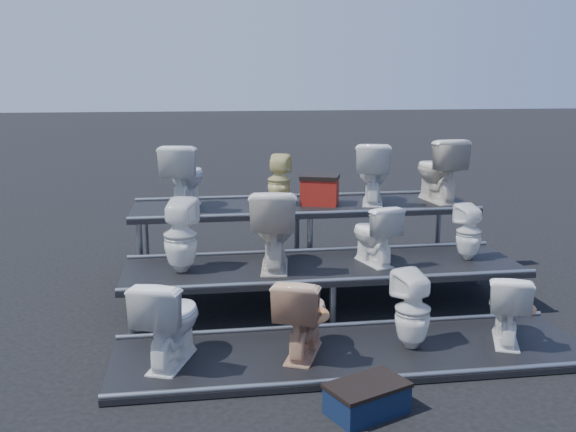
{
  "coord_description": "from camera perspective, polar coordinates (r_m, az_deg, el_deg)",
  "views": [
    {
      "loc": [
        -1.34,
        -6.44,
        2.43
      ],
      "look_at": [
        -0.37,
        0.1,
        0.99
      ],
      "focal_mm": 40.0,
      "sensor_mm": 36.0,
      "label": 1
    }
  ],
  "objects": [
    {
      "name": "red_crate",
      "position": [
        8.03,
        2.84,
        2.18
      ],
      "size": [
        0.54,
        0.48,
        0.32
      ],
      "primitive_type": "cube",
      "rotation": [
        0.0,
        0.0,
        -0.32
      ],
      "color": "#9B2510",
      "rests_on": "tier_back"
    },
    {
      "name": "tier_mid",
      "position": [
        6.94,
        3.15,
        -6.21
      ],
      "size": [
        4.2,
        1.2,
        0.46
      ],
      "primitive_type": "cube",
      "color": "black",
      "rests_on": "ground"
    },
    {
      "name": "toilet_6",
      "position": [
        6.91,
        7.63,
        -1.59
      ],
      "size": [
        0.52,
        0.71,
        0.65
      ],
      "primitive_type": "imported",
      "rotation": [
        0.0,
        0.0,
        3.41
      ],
      "color": "white",
      "rests_on": "tier_mid"
    },
    {
      "name": "toilet_0",
      "position": [
        5.52,
        -10.46,
        -9.05
      ],
      "size": [
        0.66,
        0.85,
        0.76
      ],
      "primitive_type": "imported",
      "rotation": [
        0.0,
        0.0,
        2.78
      ],
      "color": "white",
      "rests_on": "tier_front"
    },
    {
      "name": "tier_back",
      "position": [
        8.11,
        1.34,
        -1.98
      ],
      "size": [
        4.2,
        1.2,
        0.86
      ],
      "primitive_type": "cube",
      "color": "black",
      "rests_on": "ground"
    },
    {
      "name": "toilet_3",
      "position": [
        6.19,
        18.9,
        -7.65
      ],
      "size": [
        0.58,
        0.74,
        0.66
      ],
      "primitive_type": "imported",
      "rotation": [
        0.0,
        0.0,
        2.76
      ],
      "color": "white",
      "rests_on": "tier_front"
    },
    {
      "name": "step_stool",
      "position": [
        4.94,
        7.03,
        -15.93
      ],
      "size": [
        0.66,
        0.54,
        0.2
      ],
      "primitive_type": "cube",
      "rotation": [
        0.0,
        0.0,
        0.41
      ],
      "color": "#0D1932",
      "rests_on": "ground"
    },
    {
      "name": "tier_front",
      "position": [
        5.83,
        5.73,
        -12.08
      ],
      "size": [
        4.2,
        1.2,
        0.06
      ],
      "primitive_type": "cube",
      "color": "black",
      "rests_on": "ground"
    },
    {
      "name": "toilet_2",
      "position": [
        5.83,
        11.02,
        -8.19
      ],
      "size": [
        0.39,
        0.39,
        0.7
      ],
      "primitive_type": "imported",
      "rotation": [
        0.0,
        0.0,
        3.4
      ],
      "color": "white",
      "rests_on": "tier_front"
    },
    {
      "name": "toilet_10",
      "position": [
        8.14,
        7.54,
        3.83
      ],
      "size": [
        0.62,
        0.84,
        0.77
      ],
      "primitive_type": "imported",
      "rotation": [
        0.0,
        0.0,
        2.87
      ],
      "color": "white",
      "rests_on": "tier_back"
    },
    {
      "name": "toilet_9",
      "position": [
        7.91,
        -0.79,
        3.19
      ],
      "size": [
        0.36,
        0.37,
        0.63
      ],
      "primitive_type": "imported",
      "rotation": [
        0.0,
        0.0,
        2.83
      ],
      "color": "#DBD185",
      "rests_on": "tier_back"
    },
    {
      "name": "toilet_7",
      "position": [
        7.28,
        15.77,
        -1.39
      ],
      "size": [
        0.32,
        0.32,
        0.61
      ],
      "primitive_type": "imported",
      "rotation": [
        0.0,
        0.0,
        3.31
      ],
      "color": "white",
      "rests_on": "tier_mid"
    },
    {
      "name": "toilet_4",
      "position": [
        6.64,
        -9.54,
        -1.73
      ],
      "size": [
        0.43,
        0.44,
        0.76
      ],
      "primitive_type": "imported",
      "rotation": [
        0.0,
        0.0,
        2.83
      ],
      "color": "white",
      "rests_on": "tier_mid"
    },
    {
      "name": "toilet_11",
      "position": [
        8.41,
        13.2,
        4.03
      ],
      "size": [
        0.54,
        0.84,
        0.81
      ],
      "primitive_type": "imported",
      "rotation": [
        0.0,
        0.0,
        3.26
      ],
      "color": "beige",
      "rests_on": "tier_back"
    },
    {
      "name": "ground",
      "position": [
        7.01,
        3.13,
        -7.99
      ],
      "size": [
        80.0,
        80.0,
        0.0
      ],
      "primitive_type": "plane",
      "color": "black",
      "rests_on": "ground"
    },
    {
      "name": "toilet_5",
      "position": [
        6.67,
        -1.29,
        -1.09
      ],
      "size": [
        0.59,
        0.89,
        0.85
      ],
      "primitive_type": "imported",
      "rotation": [
        0.0,
        0.0,
        2.99
      ],
      "color": "beige",
      "rests_on": "tier_mid"
    },
    {
      "name": "toilet_1",
      "position": [
        5.59,
        1.32,
        -8.76
      ],
      "size": [
        0.64,
        0.81,
        0.72
      ],
      "primitive_type": "imported",
      "rotation": [
        0.0,
        0.0,
        2.75
      ],
      "color": "tan",
      "rests_on": "tier_front"
    },
    {
      "name": "toilet_8",
      "position": [
        7.83,
        -9.2,
        3.51
      ],
      "size": [
        0.61,
        0.85,
        0.79
      ],
      "primitive_type": "imported",
      "rotation": [
        0.0,
        0.0,
        2.9
      ],
      "color": "white",
      "rests_on": "tier_back"
    }
  ]
}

